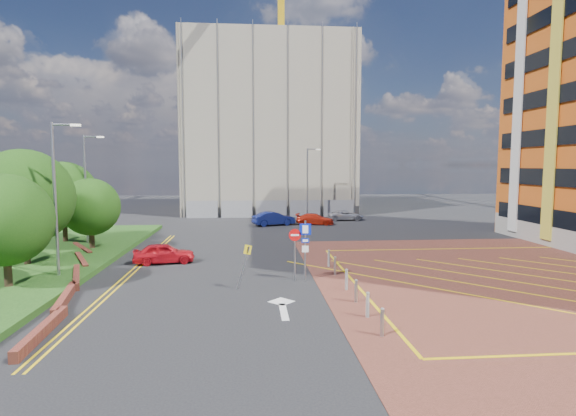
{
  "coord_description": "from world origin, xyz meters",
  "views": [
    {
      "loc": [
        -2.32,
        -22.18,
        6.1
      ],
      "look_at": [
        -0.07,
        5.07,
        3.48
      ],
      "focal_mm": 28.0,
      "sensor_mm": 36.0,
      "label": 1
    }
  ],
  "objects": [
    {
      "name": "car_red_back",
      "position": [
        4.22,
        23.33,
        0.57
      ],
      "size": [
        4.17,
        2.53,
        1.13
      ],
      "primitive_type": "imported",
      "rotation": [
        0.0,
        0.0,
        1.31
      ],
      "color": "red",
      "rests_on": "ground"
    },
    {
      "name": "construction_building",
      "position": [
        0.0,
        40.0,
        11.0
      ],
      "size": [
        21.2,
        19.2,
        22.0
      ],
      "primitive_type": "cube",
      "color": "gray",
      "rests_on": "ground"
    },
    {
      "name": "car_silver_back",
      "position": [
        8.12,
        26.63,
        0.54
      ],
      "size": [
        3.92,
        1.85,
        1.08
      ],
      "primitive_type": "imported",
      "rotation": [
        0.0,
        0.0,
        1.59
      ],
      "color": "#B6B5BD",
      "rests_on": "ground"
    },
    {
      "name": "warning_sign",
      "position": [
        -2.65,
        -0.54,
        1.43
      ],
      "size": [
        0.78,
        0.42,
        2.25
      ],
      "color": "#9EA0A8",
      "rests_on": "ground"
    },
    {
      "name": "ground",
      "position": [
        0.0,
        0.0,
        0.0
      ],
      "size": [
        140.0,
        140.0,
        0.0
      ],
      "primitive_type": "plane",
      "color": "black",
      "rests_on": "ground"
    },
    {
      "name": "tree_a",
      "position": [
        -14.0,
        0.0,
        3.5
      ],
      "size": [
        4.4,
        4.4,
        5.41
      ],
      "color": "#3D2B1C",
      "rests_on": "grass_bed"
    },
    {
      "name": "tree_b",
      "position": [
        -15.5,
        5.0,
        4.24
      ],
      "size": [
        5.6,
        5.6,
        6.74
      ],
      "color": "#3D2B1C",
      "rests_on": "grass_bed"
    },
    {
      "name": "lamp_left_far",
      "position": [
        -14.42,
        12.0,
        4.66
      ],
      "size": [
        1.53,
        0.16,
        8.0
      ],
      "color": "#9EA0A8",
      "rests_on": "grass_bed"
    },
    {
      "name": "lamp_back",
      "position": [
        4.08,
        28.0,
        4.36
      ],
      "size": [
        1.53,
        0.16,
        8.0
      ],
      "color": "#9EA0A8",
      "rests_on": "ground"
    },
    {
      "name": "tower_crane",
      "position": [
        2.0,
        39.44,
        25.85
      ],
      "size": [
        1.6,
        35.0,
        35.4
      ],
      "color": "gold",
      "rests_on": "ground"
    },
    {
      "name": "construction_fence",
      "position": [
        1.0,
        30.0,
        1.0
      ],
      "size": [
        21.6,
        0.06,
        2.0
      ],
      "primitive_type": "cube",
      "color": "gray",
      "rests_on": "ground"
    },
    {
      "name": "sign_cluster",
      "position": [
        0.3,
        0.98,
        1.95
      ],
      "size": [
        1.17,
        0.12,
        3.2
      ],
      "color": "#9EA0A8",
      "rests_on": "ground"
    },
    {
      "name": "car_red_left",
      "position": [
        -7.76,
        5.91,
        0.63
      ],
      "size": [
        3.92,
        2.11,
        1.27
      ],
      "primitive_type": "imported",
      "rotation": [
        0.0,
        0.0,
        1.74
      ],
      "color": "red",
      "rests_on": "ground"
    },
    {
      "name": "tree_c",
      "position": [
        -13.5,
        10.0,
        3.19
      ],
      "size": [
        4.0,
        4.0,
        4.9
      ],
      "color": "#3D2B1C",
      "rests_on": "grass_bed"
    },
    {
      "name": "forecourt",
      "position": [
        14.0,
        0.0,
        0.01
      ],
      "size": [
        26.0,
        26.0,
        0.02
      ],
      "primitive_type": "cube",
      "color": "brown",
      "rests_on": "ground"
    },
    {
      "name": "bollard_row",
      "position": [
        2.3,
        -1.67,
        0.47
      ],
      "size": [
        0.14,
        11.14,
        0.9
      ],
      "color": "#9EA0A8",
      "rests_on": "forecourt"
    },
    {
      "name": "retaining_wall",
      "position": [
        -11.8,
        2.0,
        0.2
      ],
      "size": [
        6.06,
        20.33,
        0.4
      ],
      "color": "brown",
      "rests_on": "ground"
    },
    {
      "name": "tree_d",
      "position": [
        -16.5,
        13.0,
        3.87
      ],
      "size": [
        5.0,
        5.0,
        6.08
      ],
      "color": "#3D2B1C",
      "rests_on": "grass_bed"
    },
    {
      "name": "lamp_left_near",
      "position": [
        -12.42,
        2.0,
        4.66
      ],
      "size": [
        1.53,
        0.16,
        8.0
      ],
      "color": "#9EA0A8",
      "rests_on": "grass_bed"
    },
    {
      "name": "car_blue_back",
      "position": [
        -0.08,
        22.93,
        0.7
      ],
      "size": [
        4.52,
        2.8,
        1.41
      ],
      "primitive_type": "imported",
      "rotation": [
        0.0,
        0.0,
        1.9
      ],
      "color": "navy",
      "rests_on": "ground"
    }
  ]
}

